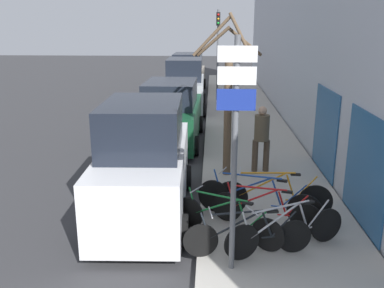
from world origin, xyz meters
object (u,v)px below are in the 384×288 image
object	(u,v)px
bicycle_2	(227,220)
bicycle_3	(266,210)
bicycle_1	(286,230)
pedestrian_near	(262,134)
parked_car_2	(185,88)
traffic_light	(218,43)
parked_car_3	(188,75)
parked_car_1	(171,115)
bicycle_5	(273,197)
parked_car_0	(145,165)
bicycle_4	(257,201)
bicycle_0	(248,235)
street_tree	(228,102)
signpost	(235,142)

from	to	relation	value
bicycle_2	bicycle_3	xyz separation A→B (m)	(0.78, 0.49, -0.00)
bicycle_1	bicycle_3	bearing A→B (deg)	-7.88
bicycle_3	pedestrian_near	world-z (taller)	pedestrian_near
bicycle_3	parked_car_2	world-z (taller)	parked_car_2
traffic_light	parked_car_3	bearing A→B (deg)	115.90
parked_car_1	pedestrian_near	world-z (taller)	parked_car_1
parked_car_2	bicycle_5	bearing A→B (deg)	-78.39
pedestrian_near	parked_car_0	bearing A→B (deg)	-142.75
bicycle_1	parked_car_3	bearing A→B (deg)	-15.48
bicycle_4	bicycle_0	bearing A→B (deg)	-170.82
pedestrian_near	bicycle_5	bearing A→B (deg)	-96.05
bicycle_3	parked_car_0	distance (m)	2.69
bicycle_5	traffic_light	size ratio (longest dim) A/B	0.54
bicycle_0	traffic_light	distance (m)	15.56
parked_car_1	traffic_light	bearing A→B (deg)	79.19
bicycle_3	bicycle_4	distance (m)	0.37
street_tree	traffic_light	world-z (taller)	traffic_light
bicycle_4	pedestrian_near	distance (m)	3.08
bicycle_5	parked_car_2	distance (m)	11.80
bicycle_0	parked_car_0	bearing A→B (deg)	39.86
parked_car_3	pedestrian_near	distance (m)	14.74
bicycle_4	bicycle_1	bearing A→B (deg)	-141.41
bicycle_2	parked_car_3	world-z (taller)	parked_car_3
street_tree	traffic_light	bearing A→B (deg)	90.69
street_tree	bicycle_1	bearing A→B (deg)	-76.76
bicycle_1	traffic_light	bearing A→B (deg)	-19.89
signpost	traffic_light	xyz separation A→B (m)	(-0.09, 15.79, 0.73)
bicycle_3	pedestrian_near	xyz separation A→B (m)	(0.26, 3.33, 0.66)
parked_car_0	parked_car_3	world-z (taller)	parked_car_0
bicycle_2	parked_car_1	size ratio (longest dim) A/B	0.42
parked_car_0	street_tree	world-z (taller)	street_tree
bicycle_1	street_tree	bearing A→B (deg)	-10.65
bicycle_3	pedestrian_near	size ratio (longest dim) A/B	1.16
bicycle_3	parked_car_3	xyz separation A→B (m)	(-2.51, 17.81, 0.51)
bicycle_2	pedestrian_near	size ratio (longest dim) A/B	1.11
bicycle_1	parked_car_1	xyz separation A→B (m)	(-2.71, 7.43, 0.45)
parked_car_2	parked_car_3	distance (m)	5.74
parked_car_2	bicycle_2	bearing A→B (deg)	-83.80
parked_car_1	parked_car_2	world-z (taller)	parked_car_2
signpost	traffic_light	world-z (taller)	traffic_light
bicycle_1	bicycle_2	world-z (taller)	bicycle_1
bicycle_0	pedestrian_near	xyz separation A→B (m)	(0.68, 4.38, 0.67)
bicycle_0	traffic_light	world-z (taller)	traffic_light
street_tree	bicycle_0	bearing A→B (deg)	-86.58
bicycle_2	parked_car_3	bearing A→B (deg)	36.16
bicycle_2	street_tree	size ratio (longest dim) A/B	0.48
bicycle_3	traffic_light	bearing A→B (deg)	21.79
bicycle_5	parked_car_3	distance (m)	17.47
bicycle_0	bicycle_3	xyz separation A→B (m)	(0.43, 1.05, 0.00)
parked_car_0	parked_car_1	xyz separation A→B (m)	(0.03, 5.74, -0.14)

